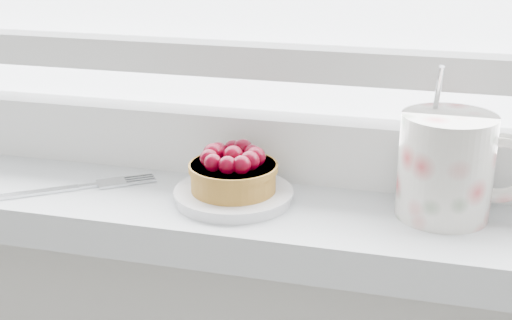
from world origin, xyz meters
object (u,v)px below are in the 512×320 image
(saucer, at_px, (234,195))
(floral_mug, at_px, (450,164))
(raspberry_tart, at_px, (233,170))
(fork, at_px, (63,189))

(saucer, distance_m, floral_mug, 0.22)
(saucer, distance_m, raspberry_tart, 0.03)
(saucer, height_order, raspberry_tart, raspberry_tart)
(raspberry_tart, xyz_separation_m, floral_mug, (0.21, 0.02, 0.02))
(floral_mug, xyz_separation_m, fork, (-0.40, -0.04, -0.05))
(saucer, bearing_deg, floral_mug, 5.16)
(raspberry_tart, bearing_deg, saucer, -43.62)
(saucer, xyz_separation_m, raspberry_tart, (-0.00, 0.00, 0.03))
(floral_mug, bearing_deg, raspberry_tart, -174.85)
(saucer, relative_size, fork, 0.72)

